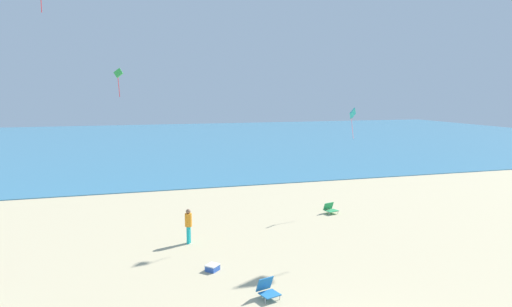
# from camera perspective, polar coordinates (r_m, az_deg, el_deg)

# --- Properties ---
(ground_plane) EXTENTS (120.00, 120.00, 0.00)m
(ground_plane) POSITION_cam_1_polar(r_m,az_deg,el_deg) (19.30, -1.62, -10.72)
(ground_plane) COLOR #C6B58C
(ocean_water) EXTENTS (120.00, 60.00, 0.05)m
(ocean_water) POSITION_cam_1_polar(r_m,az_deg,el_deg) (58.69, -11.97, 1.57)
(ocean_water) COLOR teal
(ocean_water) RESTS_ON ground_plane
(beach_chair_near_camera) EXTENTS (0.68, 0.74, 0.62)m
(beach_chair_near_camera) POSITION_cam_1_polar(r_m,az_deg,el_deg) (14.09, 1.43, -16.67)
(beach_chair_near_camera) COLOR #2370B2
(beach_chair_near_camera) RESTS_ON ground_plane
(beach_chair_far_left) EXTENTS (0.73, 0.71, 0.54)m
(beach_chair_far_left) POSITION_cam_1_polar(r_m,az_deg,el_deg) (23.48, 9.31, -6.85)
(beach_chair_far_left) COLOR #2D9956
(beach_chair_far_left) RESTS_ON ground_plane
(cooler_box) EXTENTS (0.56, 0.56, 0.22)m
(cooler_box) POSITION_cam_1_polar(r_m,az_deg,el_deg) (16.16, -5.48, -14.07)
(cooler_box) COLOR #2D56B7
(cooler_box) RESTS_ON ground_plane
(person_4) EXTENTS (0.38, 0.38, 1.43)m
(person_4) POSITION_cam_1_polar(r_m,az_deg,el_deg) (18.77, -8.48, -8.70)
(person_4) COLOR #19ADB2
(person_4) RESTS_ON ground_plane
(kite_teal) EXTENTS (0.54, 0.39, 1.60)m
(kite_teal) POSITION_cam_1_polar(r_m,az_deg,el_deg) (24.04, 12.05, 4.75)
(kite_teal) COLOR #1EADAD
(kite_green) EXTENTS (0.44, 0.31, 1.38)m
(kite_green) POSITION_cam_1_polar(r_m,az_deg,el_deg) (22.80, -16.91, 9.43)
(kite_green) COLOR green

